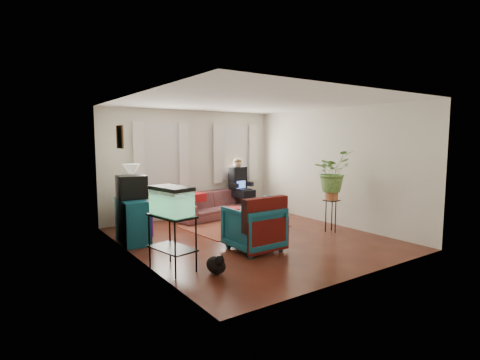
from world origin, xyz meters
TOP-DOWN VIEW (x-y plane):
  - floor at (0.00, 0.00)m, footprint 4.50×5.00m
  - ceiling at (0.00, 0.00)m, footprint 4.50×5.00m
  - wall_back at (0.00, 2.50)m, footprint 4.50×0.01m
  - wall_front at (0.00, -2.50)m, footprint 4.50×0.01m
  - wall_left at (-2.25, 0.00)m, footprint 0.01×5.00m
  - wall_right at (2.25, 0.00)m, footprint 0.01×5.00m
  - window_left at (-0.80, 2.48)m, footprint 1.08×0.04m
  - window_right at (1.25, 2.48)m, footprint 1.08×0.04m
  - curtains_left at (-0.80, 2.40)m, footprint 1.36×0.06m
  - curtains_right at (1.25, 2.40)m, footprint 1.36×0.06m
  - picture_frame at (-2.21, 0.85)m, footprint 0.04×0.32m
  - area_rug at (0.24, 1.01)m, footprint 2.12×1.76m
  - sofa at (0.43, 2.05)m, footprint 2.26×1.10m
  - seated_person at (1.21, 2.14)m, footprint 0.62×0.73m
  - side_table at (-1.65, 2.04)m, footprint 0.58×0.58m
  - table_lamp at (-1.65, 2.04)m, footprint 0.44×0.44m
  - dresser at (-1.99, 1.01)m, footprint 0.51×0.93m
  - crt_tv at (-1.97, 1.10)m, footprint 0.53×0.48m
  - aquarium_stand at (-2.00, -0.77)m, footprint 0.54×0.80m
  - aquarium at (-2.00, -0.77)m, footprint 0.49×0.72m
  - black_cat at (-1.57, -1.28)m, footprint 0.31×0.41m
  - armchair at (-0.43, -0.64)m, footprint 0.84×0.79m
  - serape_throw at (-0.42, -0.97)m, footprint 0.86×0.21m
  - coffee_table at (0.42, 0.64)m, footprint 1.08×0.66m
  - cup_a at (0.18, 0.57)m, footprint 0.13×0.13m
  - cup_b at (0.45, 0.47)m, footprint 0.10×0.10m
  - bowl at (0.71, 0.71)m, footprint 0.22×0.22m
  - snack_tray at (0.15, 0.81)m, footprint 0.35×0.35m
  - birdcage at (0.76, 0.46)m, footprint 0.18×0.18m
  - plant_stand at (1.66, -0.52)m, footprint 0.30×0.30m
  - potted_plant at (1.66, -0.52)m, footprint 0.80×0.70m

SIDE VIEW (x-z plane):
  - floor at x=0.00m, z-range -0.01..0.01m
  - area_rug at x=0.24m, z-range 0.00..0.01m
  - black_cat at x=-1.57m, z-range 0.00..0.32m
  - coffee_table at x=0.42m, z-range 0.00..0.43m
  - plant_stand at x=1.66m, z-range 0.00..0.67m
  - side_table at x=-1.65m, z-range 0.00..0.73m
  - dresser at x=-1.99m, z-range 0.00..0.81m
  - aquarium_stand at x=-2.00m, z-range 0.00..0.82m
  - sofa at x=0.43m, z-range 0.00..0.85m
  - armchair at x=-0.43m, z-range 0.00..0.86m
  - snack_tray at x=0.15m, z-range 0.43..0.47m
  - bowl at x=0.71m, z-range 0.43..0.48m
  - cup_b at x=0.45m, z-range 0.43..0.52m
  - cup_a at x=0.18m, z-range 0.43..0.52m
  - birdcage at x=0.76m, z-range 0.43..0.73m
  - serape_throw at x=-0.42m, z-range 0.25..0.96m
  - seated_person at x=1.21m, z-range 0.00..1.30m
  - crt_tv at x=-1.97m, z-range 0.81..1.24m
  - aquarium at x=-2.00m, z-range 0.82..1.25m
  - table_lamp at x=-1.65m, z-range 0.71..1.38m
  - potted_plant at x=1.66m, z-range 0.70..1.55m
  - wall_back at x=0.00m, z-range 0.00..2.60m
  - wall_front at x=0.00m, z-range 0.00..2.60m
  - wall_left at x=-2.25m, z-range 0.00..2.60m
  - wall_right at x=2.25m, z-range 0.00..2.60m
  - curtains_left at x=-0.80m, z-range 0.80..2.30m
  - curtains_right at x=1.25m, z-range 0.80..2.30m
  - window_left at x=-0.80m, z-range 0.86..2.24m
  - window_right at x=1.25m, z-range 0.86..2.24m
  - picture_frame at x=-2.21m, z-range 1.75..2.15m
  - ceiling at x=0.00m, z-range 2.60..2.60m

